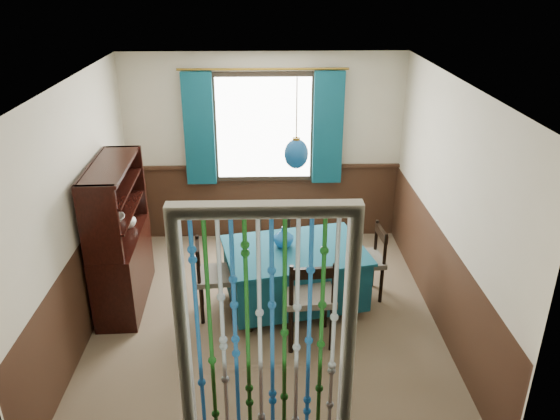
{
  "coord_description": "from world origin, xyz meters",
  "views": [
    {
      "loc": [
        0.0,
        -4.85,
        3.43
      ],
      "look_at": [
        0.16,
        0.28,
        1.15
      ],
      "focal_mm": 35.0,
      "sensor_mm": 36.0,
      "label": 1
    }
  ],
  "objects_px": {
    "dining_table": "(295,273)",
    "pendant_lamp": "(296,153)",
    "vase_table": "(283,237)",
    "chair_far": "(277,241)",
    "sideboard": "(121,256)",
    "chair_right": "(367,260)",
    "chair_near": "(310,297)",
    "bowl_shelf": "(114,218)",
    "chair_left": "(213,276)",
    "vase_sideboard": "(128,218)"
  },
  "relations": [
    {
      "from": "dining_table",
      "to": "pendant_lamp",
      "type": "bearing_deg",
      "value": 168.2
    },
    {
      "from": "pendant_lamp",
      "to": "vase_table",
      "type": "xyz_separation_m",
      "value": [
        -0.12,
        0.07,
        -0.96
      ]
    },
    {
      "from": "chair_far",
      "to": "sideboard",
      "type": "height_order",
      "value": "sideboard"
    },
    {
      "from": "dining_table",
      "to": "chair_right",
      "type": "height_order",
      "value": "chair_right"
    },
    {
      "from": "dining_table",
      "to": "chair_near",
      "type": "relative_size",
      "value": 1.7
    },
    {
      "from": "pendant_lamp",
      "to": "bowl_shelf",
      "type": "xyz_separation_m",
      "value": [
        -1.82,
        -0.11,
        -0.63
      ]
    },
    {
      "from": "chair_right",
      "to": "vase_table",
      "type": "height_order",
      "value": "vase_table"
    },
    {
      "from": "chair_right",
      "to": "vase_table",
      "type": "xyz_separation_m",
      "value": [
        -0.94,
        -0.12,
        0.35
      ]
    },
    {
      "from": "chair_far",
      "to": "chair_left",
      "type": "xyz_separation_m",
      "value": [
        -0.69,
        -0.75,
        -0.01
      ]
    },
    {
      "from": "chair_right",
      "to": "vase_sideboard",
      "type": "relative_size",
      "value": 4.13
    },
    {
      "from": "chair_left",
      "to": "vase_sideboard",
      "type": "distance_m",
      "value": 1.16
    },
    {
      "from": "chair_left",
      "to": "chair_near",
      "type": "bearing_deg",
      "value": 55.3
    },
    {
      "from": "vase_sideboard",
      "to": "chair_far",
      "type": "bearing_deg",
      "value": 9.15
    },
    {
      "from": "chair_far",
      "to": "chair_near",
      "type": "bearing_deg",
      "value": 92.5
    },
    {
      "from": "chair_right",
      "to": "sideboard",
      "type": "distance_m",
      "value": 2.7
    },
    {
      "from": "chair_near",
      "to": "vase_sideboard",
      "type": "distance_m",
      "value": 2.21
    },
    {
      "from": "chair_far",
      "to": "dining_table",
      "type": "bearing_deg",
      "value": 95.31
    },
    {
      "from": "chair_right",
      "to": "bowl_shelf",
      "type": "bearing_deg",
      "value": 91.13
    },
    {
      "from": "sideboard",
      "to": "bowl_shelf",
      "type": "distance_m",
      "value": 0.62
    },
    {
      "from": "vase_table",
      "to": "vase_sideboard",
      "type": "relative_size",
      "value": 1.0
    },
    {
      "from": "vase_table",
      "to": "chair_right",
      "type": "bearing_deg",
      "value": 7.27
    },
    {
      "from": "pendant_lamp",
      "to": "bowl_shelf",
      "type": "relative_size",
      "value": 3.86
    },
    {
      "from": "sideboard",
      "to": "pendant_lamp",
      "type": "bearing_deg",
      "value": -6.55
    },
    {
      "from": "dining_table",
      "to": "bowl_shelf",
      "type": "xyz_separation_m",
      "value": [
        -1.82,
        -0.11,
        0.73
      ]
    },
    {
      "from": "chair_far",
      "to": "chair_right",
      "type": "bearing_deg",
      "value": 145.8
    },
    {
      "from": "chair_far",
      "to": "pendant_lamp",
      "type": "distance_m",
      "value": 1.45
    },
    {
      "from": "bowl_shelf",
      "to": "vase_table",
      "type": "bearing_deg",
      "value": 6.03
    },
    {
      "from": "pendant_lamp",
      "to": "chair_left",
      "type": "bearing_deg",
      "value": -172.16
    },
    {
      "from": "chair_right",
      "to": "dining_table",
      "type": "bearing_deg",
      "value": 97.81
    },
    {
      "from": "chair_right",
      "to": "pendant_lamp",
      "type": "height_order",
      "value": "pendant_lamp"
    },
    {
      "from": "chair_near",
      "to": "vase_sideboard",
      "type": "relative_size",
      "value": 4.71
    },
    {
      "from": "sideboard",
      "to": "bowl_shelf",
      "type": "xyz_separation_m",
      "value": [
        0.06,
        -0.25,
        0.57
      ]
    },
    {
      "from": "dining_table",
      "to": "sideboard",
      "type": "height_order",
      "value": "sideboard"
    },
    {
      "from": "sideboard",
      "to": "vase_table",
      "type": "bearing_deg",
      "value": -4.53
    },
    {
      "from": "bowl_shelf",
      "to": "vase_sideboard",
      "type": "xyz_separation_m",
      "value": [
        0.0,
        0.48,
        -0.22
      ]
    },
    {
      "from": "dining_table",
      "to": "chair_left",
      "type": "height_order",
      "value": "chair_left"
    },
    {
      "from": "chair_right",
      "to": "vase_table",
      "type": "relative_size",
      "value": 4.12
    },
    {
      "from": "chair_left",
      "to": "vase_table",
      "type": "height_order",
      "value": "vase_table"
    },
    {
      "from": "chair_left",
      "to": "vase_table",
      "type": "xyz_separation_m",
      "value": [
        0.75,
        0.19,
        0.35
      ]
    },
    {
      "from": "chair_left",
      "to": "vase_sideboard",
      "type": "relative_size",
      "value": 4.18
    },
    {
      "from": "sideboard",
      "to": "chair_near",
      "type": "bearing_deg",
      "value": -23.64
    },
    {
      "from": "dining_table",
      "to": "pendant_lamp",
      "type": "height_order",
      "value": "pendant_lamp"
    },
    {
      "from": "vase_table",
      "to": "vase_sideboard",
      "type": "distance_m",
      "value": 1.73
    },
    {
      "from": "sideboard",
      "to": "vase_table",
      "type": "relative_size",
      "value": 7.87
    },
    {
      "from": "dining_table",
      "to": "chair_left",
      "type": "bearing_deg",
      "value": 176.04
    },
    {
      "from": "sideboard",
      "to": "dining_table",
      "type": "bearing_deg",
      "value": -6.55
    },
    {
      "from": "chair_right",
      "to": "vase_sideboard",
      "type": "distance_m",
      "value": 2.68
    },
    {
      "from": "chair_near",
      "to": "vase_table",
      "type": "relative_size",
      "value": 4.7
    },
    {
      "from": "pendant_lamp",
      "to": "bowl_shelf",
      "type": "bearing_deg",
      "value": -176.6
    },
    {
      "from": "chair_right",
      "to": "sideboard",
      "type": "xyz_separation_m",
      "value": [
        -2.7,
        -0.04,
        0.12
      ]
    }
  ]
}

